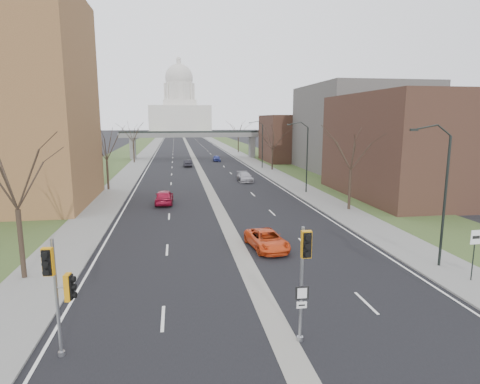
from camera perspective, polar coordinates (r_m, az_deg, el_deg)
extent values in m
plane|color=black|center=(18.42, 5.59, -19.23)|extent=(700.00, 700.00, 0.00)
cube|color=black|center=(165.78, -7.69, 7.03)|extent=(20.00, 600.00, 0.01)
cube|color=gray|center=(165.78, -7.69, 7.03)|extent=(1.20, 600.00, 0.02)
cube|color=gray|center=(166.52, -3.53, 7.14)|extent=(4.00, 600.00, 0.12)
cube|color=gray|center=(165.91, -11.86, 6.93)|extent=(4.00, 600.00, 0.12)
cube|color=#344921|center=(167.21, -1.46, 7.16)|extent=(8.00, 600.00, 0.10)
cube|color=#344921|center=(166.30, -13.94, 6.85)|extent=(8.00, 600.00, 0.10)
cube|color=#472B21|center=(51.91, 23.96, 6.01)|extent=(16.00, 20.00, 12.00)
cube|color=#53504C|center=(74.79, 16.60, 8.64)|extent=(18.00, 22.00, 15.00)
cube|color=#472B21|center=(89.50, 8.01, 7.56)|extent=(14.00, 14.00, 10.00)
cube|color=slate|center=(96.21, -15.00, 6.00)|extent=(1.20, 2.50, 5.00)
cube|color=slate|center=(97.42, 1.70, 6.39)|extent=(1.20, 2.50, 5.00)
cube|color=slate|center=(95.64, -6.64, 8.06)|extent=(34.00, 3.00, 1.00)
cube|color=black|center=(95.62, -6.65, 8.47)|extent=(34.00, 0.15, 0.50)
cube|color=silver|center=(335.51, -8.51, 10.30)|extent=(48.00, 42.00, 20.00)
cube|color=silver|center=(335.76, -8.57, 12.35)|extent=(26.00, 26.00, 5.00)
cylinder|color=silver|center=(336.23, -8.61, 13.88)|extent=(22.00, 22.00, 14.00)
sphere|color=silver|center=(337.12, -8.66, 15.75)|extent=(22.00, 22.00, 22.00)
cylinder|color=silver|center=(338.44, -8.72, 17.68)|extent=(3.60, 3.60, 4.50)
cylinder|color=black|center=(27.23, 27.09, -1.32)|extent=(0.16, 0.16, 8.00)
cube|color=black|center=(25.48, 23.66, 8.10)|extent=(0.45, 0.18, 0.14)
cylinder|color=black|center=(50.35, 9.51, 4.49)|extent=(0.16, 0.16, 8.00)
cube|color=black|center=(49.42, 7.09, 9.50)|extent=(0.45, 0.18, 0.14)
cylinder|color=black|center=(75.37, 3.20, 6.48)|extent=(0.16, 0.16, 8.00)
cube|color=black|center=(74.75, 1.49, 9.80)|extent=(0.45, 0.18, 0.14)
cylinder|color=#382B21|center=(26.02, -28.68, -6.49)|extent=(0.28, 0.28, 4.00)
cylinder|color=#382B21|center=(54.66, -18.30, 2.31)|extent=(0.28, 0.28, 3.75)
cylinder|color=#382B21|center=(88.19, -14.86, 5.48)|extent=(0.28, 0.28, 4.25)
cylinder|color=#382B21|center=(41.82, 15.33, 0.34)|extent=(0.28, 0.28, 4.00)
cylinder|color=#382B21|center=(72.90, 4.61, 4.57)|extent=(0.28, 0.28, 3.50)
cylinder|color=#382B21|center=(112.02, -0.25, 6.77)|extent=(0.28, 0.28, 4.25)
cylinder|color=gray|center=(17.17, -24.60, -13.64)|extent=(0.13, 0.13, 4.74)
cylinder|color=gray|center=(18.18, -24.03, -20.24)|extent=(0.26, 0.26, 0.18)
cube|color=#C7810B|center=(16.20, -25.64, -8.93)|extent=(0.42, 0.41, 1.05)
cube|color=#C7810B|center=(16.83, -23.25, -12.33)|extent=(0.41, 0.42, 1.05)
cylinder|color=gray|center=(16.84, 8.73, -12.98)|extent=(0.13, 0.13, 4.88)
cylinder|color=gray|center=(17.89, 8.52, -19.91)|extent=(0.26, 0.26, 0.19)
cube|color=#C7810B|center=(15.77, 9.41, -7.35)|extent=(0.40, 0.38, 1.08)
cube|color=black|center=(16.95, 8.71, -13.86)|extent=(0.56, 0.05, 0.56)
cube|color=silver|center=(17.17, 8.66, -15.43)|extent=(0.42, 0.05, 0.28)
cylinder|color=black|center=(26.22, 30.23, -8.20)|extent=(0.07, 0.07, 2.52)
cube|color=silver|center=(25.87, 30.48, -5.54)|extent=(0.63, 0.05, 0.80)
imported|color=maroon|center=(44.29, -10.74, -0.68)|extent=(1.99, 4.70, 1.58)
imported|color=black|center=(79.21, -7.47, 4.09)|extent=(1.60, 4.12, 1.34)
imported|color=#D34216|center=(28.66, 3.82, -6.79)|extent=(2.75, 5.00, 1.33)
imported|color=#9C9BA2|center=(59.38, 0.69, 2.15)|extent=(2.06, 4.78, 1.37)
imported|color=navy|center=(88.78, -3.35, 4.81)|extent=(1.58, 3.85, 1.31)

